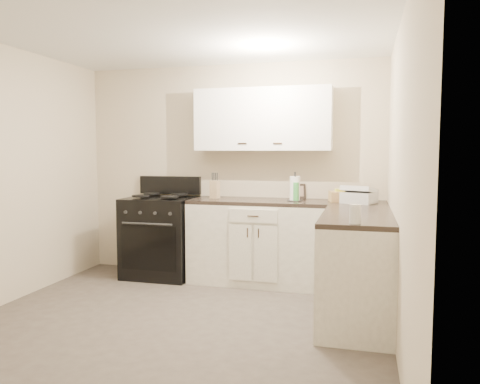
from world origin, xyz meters
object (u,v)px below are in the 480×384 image
(knife_block, at_px, (215,189))
(wicker_basket, at_px, (345,197))
(countertop_grill, at_px, (359,198))
(stove, at_px, (161,238))
(paper_towel, at_px, (295,189))

(knife_block, relative_size, wicker_basket, 0.63)
(wicker_basket, bearing_deg, countertop_grill, -37.53)
(stove, xyz_separation_m, paper_towel, (1.59, 0.00, 0.61))
(paper_towel, height_order, countertop_grill, paper_towel)
(stove, xyz_separation_m, wicker_basket, (2.12, 0.09, 0.53))
(wicker_basket, xyz_separation_m, countertop_grill, (0.15, -0.11, 0.00))
(countertop_grill, bearing_deg, stove, -159.23)
(stove, relative_size, paper_towel, 3.57)
(knife_block, bearing_deg, wicker_basket, 11.42)
(knife_block, bearing_deg, countertop_grill, 7.30)
(paper_towel, bearing_deg, knife_block, 175.89)
(stove, xyz_separation_m, countertop_grill, (2.27, -0.02, 0.54))
(stove, height_order, countertop_grill, countertop_grill)
(stove, bearing_deg, countertop_grill, -0.63)
(knife_block, distance_m, countertop_grill, 1.62)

